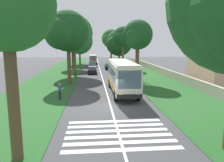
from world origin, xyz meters
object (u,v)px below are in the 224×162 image
at_px(trailing_car_2, 92,64).
at_px(roadside_tree_right_0, 111,39).
at_px(pedestrian, 60,91).
at_px(roadside_tree_right_4, 122,37).
at_px(trailing_minibus_0, 93,58).
at_px(roadside_tree_left_2, 72,34).
at_px(roadside_tree_left_3, 66,32).
at_px(roadside_tree_left_1, 79,42).
at_px(trailing_car_0, 92,70).
at_px(utility_pole, 136,55).
at_px(roadside_tree_left_0, 3,6).
at_px(roadside_tree_right_2, 118,44).
at_px(roadside_tree_left_4, 72,41).
at_px(trailing_car_1, 109,66).
at_px(coach_bus, 122,75).
at_px(roadside_tree_right_1, 137,36).

relative_size(trailing_car_2, roadside_tree_right_0, 0.38).
bearing_deg(pedestrian, roadside_tree_right_4, -20.02).
xyz_separation_m(trailing_minibus_0, roadside_tree_left_2, (-25.20, 3.74, 5.98)).
bearing_deg(roadside_tree_left_2, roadside_tree_left_3, 179.85).
bearing_deg(roadside_tree_left_1, trailing_minibus_0, -56.95).
height_order(trailing_car_0, utility_pole, utility_pole).
relative_size(trailing_minibus_0, roadside_tree_left_0, 0.62).
height_order(roadside_tree_left_1, utility_pole, roadside_tree_left_1).
relative_size(roadside_tree_left_0, roadside_tree_right_2, 1.00).
xyz_separation_m(trailing_car_2, roadside_tree_left_4, (-4.29, 4.66, 5.92)).
relative_size(roadside_tree_left_3, roadside_tree_right_0, 0.94).
bearing_deg(roadside_tree_left_1, roadside_tree_right_4, -138.95).
distance_m(trailing_car_0, trailing_car_1, 8.30).
height_order(trailing_car_0, roadside_tree_right_2, roadside_tree_right_2).
bearing_deg(roadside_tree_right_0, utility_pole, -179.46).
bearing_deg(trailing_minibus_0, pedestrian, 175.33).
bearing_deg(roadside_tree_left_0, roadside_tree_left_2, -0.50).
relative_size(trailing_car_2, roadside_tree_left_0, 0.44).
distance_m(roadside_tree_left_1, roadside_tree_left_2, 22.65).
height_order(coach_bus, trailing_car_0, coach_bus).
distance_m(roadside_tree_left_3, utility_pole, 11.75).
distance_m(roadside_tree_right_1, pedestrian, 15.56).
distance_m(roadside_tree_left_3, roadside_tree_right_0, 50.43).
bearing_deg(trailing_car_1, roadside_tree_left_0, 169.29).
distance_m(trailing_minibus_0, roadside_tree_right_4, 17.45).
height_order(roadside_tree_left_0, roadside_tree_right_1, roadside_tree_left_0).
bearing_deg(roadside_tree_left_2, pedestrian, -179.41).
relative_size(coach_bus, roadside_tree_left_3, 1.06).
bearing_deg(pedestrian, trailing_car_0, -9.09).
height_order(trailing_car_2, roadside_tree_right_0, roadside_tree_right_0).
bearing_deg(roadside_tree_left_4, utility_pole, -145.06).
bearing_deg(trailing_minibus_0, roadside_tree_left_3, 173.70).
xyz_separation_m(trailing_minibus_0, roadside_tree_right_0, (15.25, -6.56, 6.03)).
bearing_deg(utility_pole, roadside_tree_left_4, 34.94).
relative_size(coach_bus, roadside_tree_left_4, 1.15).
relative_size(trailing_car_0, roadside_tree_left_3, 0.41).
distance_m(roadside_tree_left_1, roadside_tree_left_4, 11.27).
distance_m(trailing_car_1, roadside_tree_left_0, 41.41).
xyz_separation_m(roadside_tree_left_0, roadside_tree_left_1, (53.13, -0.06, -0.97)).
height_order(trailing_car_2, trailing_minibus_0, trailing_minibus_0).
height_order(coach_bus, roadside_tree_right_1, roadside_tree_right_1).
bearing_deg(trailing_minibus_0, roadside_tree_left_2, 171.55).
height_order(trailing_car_2, roadside_tree_left_2, roadside_tree_left_2).
xyz_separation_m(roadside_tree_left_3, roadside_tree_left_4, (20.32, 1.11, -0.81)).
height_order(trailing_car_2, roadside_tree_left_0, roadside_tree_left_0).
height_order(trailing_car_1, trailing_car_2, same).
height_order(roadside_tree_left_1, roadside_tree_left_4, roadside_tree_left_1).
xyz_separation_m(roadside_tree_left_4, utility_pole, (-16.98, -11.87, -2.54)).
bearing_deg(roadside_tree_left_4, roadside_tree_left_3, -176.88).
bearing_deg(roadside_tree_left_2, roadside_tree_right_4, -46.04).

